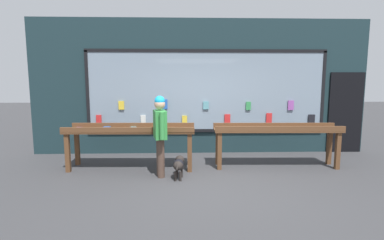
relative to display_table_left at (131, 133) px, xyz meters
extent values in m
plane|color=#38383A|center=(1.58, -0.98, -0.77)|extent=(40.00, 40.00, 0.00)
cube|color=#192D33|center=(1.58, 1.42, 0.95)|extent=(8.63, 0.20, 3.44)
cube|color=gray|center=(1.74, 1.29, 0.85)|extent=(6.03, 0.03, 2.03)
cube|color=black|center=(1.74, 1.29, 1.86)|extent=(6.11, 0.06, 0.08)
cube|color=black|center=(1.74, 1.29, -0.17)|extent=(6.11, 0.06, 0.08)
cube|color=black|center=(-1.27, 1.29, 0.85)|extent=(0.08, 0.06, 2.03)
cube|color=black|center=(4.76, 1.29, 0.85)|extent=(0.08, 0.06, 2.03)
cube|color=red|center=(-1.01, 1.25, 0.13)|extent=(0.13, 0.03, 0.24)
cube|color=yellow|center=(-0.43, 1.25, 0.50)|extent=(0.14, 0.03, 0.21)
cube|color=silver|center=(0.11, 1.25, 0.12)|extent=(0.13, 0.03, 0.24)
cube|color=#2659B2|center=(0.67, 1.25, 0.52)|extent=(0.14, 0.03, 0.25)
cube|color=yellow|center=(1.17, 1.25, 0.13)|extent=(0.13, 0.03, 0.20)
cube|color=#5999A5|center=(1.72, 1.25, 0.49)|extent=(0.14, 0.03, 0.20)
cube|color=red|center=(2.28, 1.25, 0.13)|extent=(0.15, 0.03, 0.26)
cube|color=#338C4C|center=(2.81, 1.25, 0.47)|extent=(0.12, 0.03, 0.21)
cube|color=red|center=(3.36, 1.25, 0.15)|extent=(0.15, 0.03, 0.26)
cube|color=#994CA5|center=(3.92, 1.25, 0.49)|extent=(0.15, 0.03, 0.25)
cube|color=black|center=(4.48, 1.25, 0.12)|extent=(0.17, 0.03, 0.24)
cube|color=black|center=(5.40, 1.29, 0.28)|extent=(0.90, 0.04, 2.10)
cube|color=brown|center=(-1.28, -0.23, -0.37)|extent=(0.09, 0.09, 0.81)
cube|color=brown|center=(1.26, -0.31, -0.37)|extent=(0.09, 0.09, 0.81)
cube|color=brown|center=(-1.26, 0.30, -0.37)|extent=(0.09, 0.09, 0.81)
cube|color=brown|center=(1.27, 0.23, -0.37)|extent=(0.09, 0.09, 0.81)
cube|color=brown|center=(0.00, 0.00, 0.06)|extent=(2.75, 0.77, 0.04)
cube|color=brown|center=(-0.01, -0.32, 0.12)|extent=(2.73, 0.14, 0.12)
cube|color=brown|center=(0.01, 0.32, 0.12)|extent=(2.73, 0.14, 0.12)
cube|color=#994CA5|center=(-1.18, 0.15, 0.09)|extent=(0.17, 0.21, 0.02)
cube|color=#2659B2|center=(-0.58, 0.22, 0.09)|extent=(0.19, 0.25, 0.03)
cube|color=#5999A5|center=(0.03, 0.20, 0.09)|extent=(0.15, 0.23, 0.02)
cube|color=#338C4C|center=(0.58, -0.12, 0.09)|extent=(0.17, 0.21, 0.03)
cube|color=black|center=(1.25, -0.14, 0.09)|extent=(0.16, 0.23, 0.02)
cube|color=brown|center=(1.90, -0.16, -0.37)|extent=(0.09, 0.09, 0.80)
cube|color=brown|center=(4.43, -0.24, -0.37)|extent=(0.09, 0.09, 0.80)
cube|color=brown|center=(1.91, 0.23, -0.37)|extent=(0.09, 0.09, 0.80)
cube|color=brown|center=(4.44, 0.16, -0.37)|extent=(0.09, 0.09, 0.80)
cube|color=brown|center=(3.17, 0.00, 0.05)|extent=(2.75, 0.63, 0.04)
cube|color=brown|center=(3.16, -0.25, 0.11)|extent=(2.73, 0.14, 0.12)
cube|color=brown|center=(3.18, 0.25, 0.11)|extent=(2.73, 0.14, 0.12)
cube|color=black|center=(1.94, 0.07, 0.08)|extent=(0.18, 0.22, 0.02)
cube|color=black|center=(2.58, -0.07, 0.09)|extent=(0.14, 0.19, 0.03)
cube|color=#5999A5|center=(3.17, -0.11, 0.08)|extent=(0.13, 0.21, 0.02)
cube|color=yellow|center=(3.76, -0.10, 0.09)|extent=(0.17, 0.24, 0.03)
cube|color=#338C4C|center=(4.35, -0.11, 0.08)|extent=(0.18, 0.24, 0.02)
cylinder|color=#4C382D|center=(0.68, -0.65, -0.38)|extent=(0.14, 0.14, 0.77)
cylinder|color=#4C382D|center=(0.65, -0.50, -0.38)|extent=(0.14, 0.14, 0.77)
cube|color=#338C3F|center=(0.67, -0.57, 0.27)|extent=(0.30, 0.47, 0.55)
cylinder|color=#338C3F|center=(0.72, -0.85, 0.29)|extent=(0.09, 0.09, 0.52)
cylinder|color=#338C3F|center=(0.61, -0.30, 0.29)|extent=(0.09, 0.09, 0.52)
sphere|color=tan|center=(0.67, -0.57, 0.67)|extent=(0.21, 0.21, 0.21)
sphere|color=#19A5E0|center=(0.67, -0.57, 0.74)|extent=(0.20, 0.20, 0.20)
ellipsoid|color=black|center=(1.03, -0.76, -0.49)|extent=(0.24, 0.40, 0.20)
ellipsoid|color=black|center=(1.03, -0.76, -0.48)|extent=(0.23, 0.25, 0.21)
sphere|color=black|center=(1.05, -0.54, -0.45)|extent=(0.18, 0.18, 0.18)
cylinder|color=black|center=(1.00, -0.98, -0.46)|extent=(0.04, 0.10, 0.12)
cylinder|color=black|center=(1.09, -0.66, -0.68)|extent=(0.04, 0.04, 0.18)
cylinder|color=black|center=(0.99, -0.65, -0.68)|extent=(0.04, 0.04, 0.18)
cylinder|color=black|center=(1.06, -0.88, -0.68)|extent=(0.04, 0.04, 0.18)
cylinder|color=black|center=(0.97, -0.87, -0.68)|extent=(0.04, 0.04, 0.18)
camera|label=1|loc=(1.09, -6.37, 1.14)|focal=28.00mm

